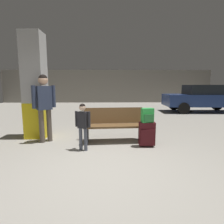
{
  "coord_description": "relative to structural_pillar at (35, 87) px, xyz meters",
  "views": [
    {
      "loc": [
        0.08,
        -2.98,
        1.48
      ],
      "look_at": [
        0.17,
        1.3,
        0.85
      ],
      "focal_mm": 28.98,
      "sensor_mm": 36.0,
      "label": 1
    }
  ],
  "objects": [
    {
      "name": "suitcase",
      "position": [
        2.99,
        -0.92,
        -1.12
      ],
      "size": [
        0.38,
        0.24,
        0.6
      ],
      "color": "#471419",
      "rests_on": "ground_plane"
    },
    {
      "name": "parked_car_side",
      "position": [
        7.35,
        4.83,
        -0.64
      ],
      "size": [
        4.17,
        1.93,
        1.51
      ],
      "color": "navy",
      "rests_on": "ground_plane"
    },
    {
      "name": "structural_pillar",
      "position": [
        0.0,
        0.0,
        0.0
      ],
      "size": [
        0.57,
        0.57,
        2.91
      ],
      "color": "yellow",
      "rests_on": "ground_plane"
    },
    {
      "name": "child",
      "position": [
        1.47,
        -1.14,
        -0.78
      ],
      "size": [
        0.36,
        0.25,
        1.08
      ],
      "color": "#4C5160",
      "rests_on": "ground_plane"
    },
    {
      "name": "bench",
      "position": [
        2.21,
        -0.48,
        -1.0
      ],
      "size": [
        1.63,
        0.63,
        0.89
      ],
      "color": "brown",
      "rests_on": "ground_plane"
    },
    {
      "name": "adult",
      "position": [
        0.4,
        -0.48,
        -0.36
      ],
      "size": [
        0.51,
        0.39,
        1.76
      ],
      "color": "brown",
      "rests_on": "ground_plane"
    },
    {
      "name": "backpack_bright",
      "position": [
        2.99,
        -0.92,
        -0.67
      ],
      "size": [
        0.3,
        0.23,
        0.34
      ],
      "color": "green",
      "rests_on": "suitcase"
    },
    {
      "name": "garage_back_wall",
      "position": [
        1.97,
        10.68,
        -0.04
      ],
      "size": [
        18.0,
        0.12,
        2.8
      ],
      "primitive_type": "cube",
      "color": "gray",
      "rests_on": "ground_plane"
    },
    {
      "name": "ground_plane",
      "position": [
        1.97,
        1.82,
        -1.49
      ],
      "size": [
        18.0,
        18.0,
        0.1
      ],
      "primitive_type": "cube",
      "color": "gray"
    }
  ]
}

